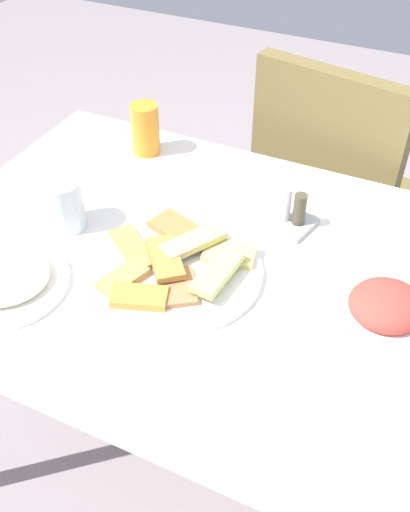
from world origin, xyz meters
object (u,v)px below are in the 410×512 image
object	(u,v)px
salad_plate_greens	(3,279)
drinking_glass	(64,204)
salad_plate_rice	(385,308)
soda_can	(145,129)
dining_table	(220,293)
condiment_caddy	(291,215)
dining_chair	(333,191)
pide_platter	(179,267)

from	to	relation	value
salad_plate_greens	drinking_glass	size ratio (longest dim) A/B	2.21
salad_plate_greens	drinking_glass	xyz separation A→B (m)	(0.00, 0.19, 0.04)
salad_plate_rice	drinking_glass	distance (m)	0.64
salad_plate_greens	salad_plate_rice	distance (m)	0.68
soda_can	salad_plate_rice	bearing A→B (deg)	-24.90
dining_table	condiment_caddy	bearing A→B (deg)	64.62
dining_chair	dining_table	bearing A→B (deg)	-96.98
dining_table	drinking_glass	size ratio (longest dim) A/B	11.23
dining_chair	soda_can	xyz separation A→B (m)	(-0.40, -0.33, 0.27)
soda_can	drinking_glass	size ratio (longest dim) A/B	1.14
soda_can	condiment_caddy	size ratio (longest dim) A/B	1.12
salad_plate_greens	soda_can	bearing A→B (deg)	89.08
pide_platter	soda_can	distance (m)	0.44
salad_plate_greens	dining_chair	bearing A→B (deg)	64.07
pide_platter	salad_plate_rice	xyz separation A→B (m)	(0.37, 0.05, 0.01)
soda_can	dining_table	bearing A→B (deg)	-42.06
pide_platter	soda_can	size ratio (longest dim) A/B	2.68
salad_plate_greens	soda_can	distance (m)	0.52
dining_chair	salad_plate_greens	world-z (taller)	dining_chair
dining_table	dining_chair	size ratio (longest dim) A/B	1.32
drinking_glass	salad_plate_greens	bearing A→B (deg)	-90.57
salad_plate_rice	drinking_glass	bearing A→B (deg)	-177.89
dining_table	pide_platter	xyz separation A→B (m)	(-0.06, -0.05, 0.09)
salad_plate_greens	condiment_caddy	distance (m)	0.57
dining_table	soda_can	world-z (taller)	soda_can
dining_chair	condiment_caddy	xyz separation A→B (m)	(0.00, -0.46, 0.24)
salad_plate_rice	condiment_caddy	bearing A→B (deg)	143.33
soda_can	pide_platter	bearing A→B (deg)	-52.65
condiment_caddy	dining_table	bearing A→B (deg)	-115.38
dining_table	pide_platter	size ratio (longest dim) A/B	3.67
pide_platter	dining_chair	bearing A→B (deg)	78.46
dining_table	salad_plate_rice	distance (m)	0.32
dining_chair	drinking_glass	distance (m)	0.81
salad_plate_greens	condiment_caddy	bearing A→B (deg)	43.15
pide_platter	drinking_glass	distance (m)	0.27
dining_table	soda_can	bearing A→B (deg)	137.94
salad_plate_rice	dining_chair	bearing A→B (deg)	110.34
pide_platter	salad_plate_greens	distance (m)	0.32
dining_chair	soda_can	distance (m)	0.59
pide_platter	drinking_glass	world-z (taller)	drinking_glass
drinking_glass	condiment_caddy	bearing A→B (deg)	25.14
dining_table	condiment_caddy	size ratio (longest dim) A/B	11.03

